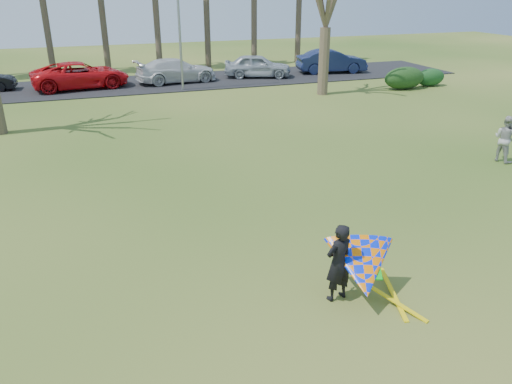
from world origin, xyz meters
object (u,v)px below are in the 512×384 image
object	(u,v)px
streetlight	(181,18)
kite_flyer	(360,267)
car_2	(80,75)
pedestrian_a	(505,139)
car_4	(257,66)
car_5	(332,61)
car_3	(176,71)

from	to	relation	value
streetlight	kite_flyer	size ratio (longest dim) A/B	3.35
car_2	pedestrian_a	world-z (taller)	pedestrian_a
car_4	car_5	world-z (taller)	car_5
car_5	pedestrian_a	xyz separation A→B (m)	(-3.14, -20.55, -0.02)
car_4	car_5	bearing A→B (deg)	-70.71
streetlight	car_4	distance (m)	7.47
car_2	pedestrian_a	size ratio (longest dim) A/B	3.37
car_2	car_5	world-z (taller)	car_5
streetlight	car_5	world-z (taller)	streetlight
car_3	car_5	size ratio (longest dim) A/B	1.06
pedestrian_a	streetlight	bearing A→B (deg)	13.54
car_5	car_3	bearing A→B (deg)	100.28
car_2	car_5	size ratio (longest dim) A/B	1.17
car_4	kite_flyer	world-z (taller)	kite_flyer
car_3	car_4	distance (m)	5.95
car_2	streetlight	bearing A→B (deg)	-121.14
car_2	car_3	xyz separation A→B (m)	(6.28, 0.01, -0.05)
streetlight	car_5	xyz separation A→B (m)	(11.95, 2.80, -3.54)
streetlight	pedestrian_a	world-z (taller)	streetlight
pedestrian_a	kite_flyer	bearing A→B (deg)	109.31
car_2	car_4	xyz separation A→B (m)	(12.23, 0.06, -0.03)
car_4	pedestrian_a	xyz separation A→B (m)	(2.86, -20.52, 0.03)
car_2	car_4	size ratio (longest dim) A/B	1.27
streetlight	kite_flyer	world-z (taller)	streetlight
car_2	car_3	distance (m)	6.28
kite_flyer	streetlight	bearing A→B (deg)	87.06
car_3	kite_flyer	bearing A→B (deg)	170.22
pedestrian_a	kite_flyer	size ratio (longest dim) A/B	0.76
streetlight	car_2	distance (m)	7.72
streetlight	car_4	world-z (taller)	streetlight
car_3	car_4	world-z (taller)	car_4
car_3	car_5	distance (m)	11.96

